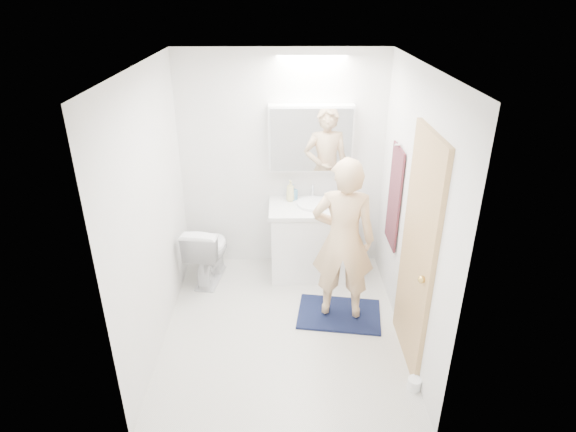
{
  "coord_description": "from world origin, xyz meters",
  "views": [
    {
      "loc": [
        -0.0,
        -3.64,
        2.93
      ],
      "look_at": [
        0.05,
        0.25,
        1.05
      ],
      "focal_mm": 29.75,
      "sensor_mm": 36.0,
      "label": 1
    }
  ],
  "objects_px": {
    "vanity_cabinet": "(313,242)",
    "soap_bottle_a": "(290,191)",
    "soap_bottle_b": "(293,192)",
    "toothbrush_cup": "(335,196)",
    "person": "(343,240)",
    "toilet": "(208,251)",
    "toilet_paper_roll": "(414,384)",
    "medicine_cabinet": "(311,138)"
  },
  "relations": [
    {
      "from": "toilet",
      "to": "medicine_cabinet",
      "type": "bearing_deg",
      "value": -154.39
    },
    {
      "from": "toilet",
      "to": "vanity_cabinet",
      "type": "bearing_deg",
      "value": -165.0
    },
    {
      "from": "vanity_cabinet",
      "to": "person",
      "type": "distance_m",
      "value": 0.94
    },
    {
      "from": "medicine_cabinet",
      "to": "soap_bottle_b",
      "type": "xyz_separation_m",
      "value": [
        -0.19,
        -0.03,
        -0.59
      ]
    },
    {
      "from": "person",
      "to": "toothbrush_cup",
      "type": "xyz_separation_m",
      "value": [
        0.03,
        0.96,
        0.02
      ]
    },
    {
      "from": "soap_bottle_a",
      "to": "soap_bottle_b",
      "type": "height_order",
      "value": "soap_bottle_a"
    },
    {
      "from": "toothbrush_cup",
      "to": "vanity_cabinet",
      "type": "bearing_deg",
      "value": -147.07
    },
    {
      "from": "vanity_cabinet",
      "to": "toilet",
      "type": "relative_size",
      "value": 1.32
    },
    {
      "from": "soap_bottle_a",
      "to": "toothbrush_cup",
      "type": "height_order",
      "value": "soap_bottle_a"
    },
    {
      "from": "toilet",
      "to": "toilet_paper_roll",
      "type": "height_order",
      "value": "toilet"
    },
    {
      "from": "person",
      "to": "medicine_cabinet",
      "type": "bearing_deg",
      "value": -67.51
    },
    {
      "from": "vanity_cabinet",
      "to": "soap_bottle_b",
      "type": "relative_size",
      "value": 5.25
    },
    {
      "from": "person",
      "to": "soap_bottle_b",
      "type": "distance_m",
      "value": 1.07
    },
    {
      "from": "medicine_cabinet",
      "to": "toothbrush_cup",
      "type": "height_order",
      "value": "medicine_cabinet"
    },
    {
      "from": "toilet",
      "to": "toilet_paper_roll",
      "type": "xyz_separation_m",
      "value": [
        1.86,
        -1.65,
        -0.29
      ]
    },
    {
      "from": "medicine_cabinet",
      "to": "toilet",
      "type": "relative_size",
      "value": 1.29
    },
    {
      "from": "vanity_cabinet",
      "to": "soap_bottle_b",
      "type": "height_order",
      "value": "soap_bottle_b"
    },
    {
      "from": "medicine_cabinet",
      "to": "toilet",
      "type": "distance_m",
      "value": 1.63
    },
    {
      "from": "toilet",
      "to": "person",
      "type": "distance_m",
      "value": 1.6
    },
    {
      "from": "toilet_paper_roll",
      "to": "medicine_cabinet",
      "type": "bearing_deg",
      "value": 110.85
    },
    {
      "from": "toothbrush_cup",
      "to": "person",
      "type": "bearing_deg",
      "value": -91.62
    },
    {
      "from": "toilet",
      "to": "soap_bottle_a",
      "type": "relative_size",
      "value": 2.92
    },
    {
      "from": "toilet",
      "to": "soap_bottle_a",
      "type": "distance_m",
      "value": 1.11
    },
    {
      "from": "person",
      "to": "toothbrush_cup",
      "type": "height_order",
      "value": "person"
    },
    {
      "from": "soap_bottle_a",
      "to": "soap_bottle_b",
      "type": "relative_size",
      "value": 1.37
    },
    {
      "from": "toilet_paper_roll",
      "to": "toilet",
      "type": "bearing_deg",
      "value": 138.46
    },
    {
      "from": "soap_bottle_a",
      "to": "toilet_paper_roll",
      "type": "xyz_separation_m",
      "value": [
        0.96,
        -1.91,
        -0.89
      ]
    },
    {
      "from": "soap_bottle_a",
      "to": "toilet_paper_roll",
      "type": "distance_m",
      "value": 2.32
    },
    {
      "from": "soap_bottle_b",
      "to": "soap_bottle_a",
      "type": "bearing_deg",
      "value": -132.38
    },
    {
      "from": "soap_bottle_a",
      "to": "toilet",
      "type": "bearing_deg",
      "value": -163.48
    },
    {
      "from": "vanity_cabinet",
      "to": "soap_bottle_b",
      "type": "distance_m",
      "value": 0.59
    },
    {
      "from": "person",
      "to": "soap_bottle_b",
      "type": "relative_size",
      "value": 9.27
    },
    {
      "from": "soap_bottle_a",
      "to": "soap_bottle_b",
      "type": "bearing_deg",
      "value": 47.62
    },
    {
      "from": "toilet",
      "to": "toothbrush_cup",
      "type": "bearing_deg",
      "value": -159.54
    },
    {
      "from": "toilet",
      "to": "person",
      "type": "height_order",
      "value": "person"
    },
    {
      "from": "soap_bottle_a",
      "to": "soap_bottle_b",
      "type": "distance_m",
      "value": 0.05
    },
    {
      "from": "medicine_cabinet",
      "to": "soap_bottle_a",
      "type": "relative_size",
      "value": 3.75
    },
    {
      "from": "soap_bottle_a",
      "to": "soap_bottle_b",
      "type": "xyz_separation_m",
      "value": [
        0.03,
        0.03,
        -0.03
      ]
    },
    {
      "from": "toilet",
      "to": "person",
      "type": "xyz_separation_m",
      "value": [
        1.36,
        -0.68,
        0.5
      ]
    },
    {
      "from": "vanity_cabinet",
      "to": "toothbrush_cup",
      "type": "relative_size",
      "value": 10.02
    },
    {
      "from": "toilet",
      "to": "toothbrush_cup",
      "type": "distance_m",
      "value": 1.51
    },
    {
      "from": "vanity_cabinet",
      "to": "soap_bottle_a",
      "type": "bearing_deg",
      "value": 148.73
    }
  ]
}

